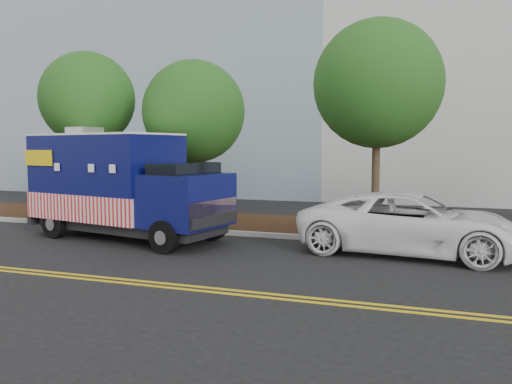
% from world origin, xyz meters
% --- Properties ---
extents(ground, '(120.00, 120.00, 0.00)m').
position_xyz_m(ground, '(0.00, 0.00, 0.00)').
color(ground, black).
rests_on(ground, ground).
extents(curb, '(120.00, 0.18, 0.15)m').
position_xyz_m(curb, '(0.00, 1.40, 0.07)').
color(curb, '#9E9E99').
rests_on(curb, ground).
extents(mulch_strip, '(120.00, 4.00, 0.15)m').
position_xyz_m(mulch_strip, '(0.00, 3.50, 0.07)').
color(mulch_strip, black).
rests_on(mulch_strip, ground).
extents(centerline_near, '(120.00, 0.10, 0.01)m').
position_xyz_m(centerline_near, '(0.00, -4.45, 0.01)').
color(centerline_near, gold).
rests_on(centerline_near, ground).
extents(centerline_far, '(120.00, 0.10, 0.01)m').
position_xyz_m(centerline_far, '(0.00, -4.70, 0.01)').
color(centerline_far, gold).
rests_on(centerline_far, ground).
extents(tree_a, '(3.60, 3.60, 6.51)m').
position_xyz_m(tree_a, '(-5.30, 2.73, 4.70)').
color(tree_a, '#38281C').
rests_on(tree_a, ground).
extents(tree_b, '(3.72, 3.72, 6.01)m').
position_xyz_m(tree_b, '(-0.92, 3.02, 4.14)').
color(tree_b, '#38281C').
rests_on(tree_b, ground).
extents(tree_c, '(4.16, 4.16, 6.99)m').
position_xyz_m(tree_c, '(5.56, 3.22, 4.90)').
color(tree_c, '#38281C').
rests_on(tree_c, ground).
extents(sign_post, '(0.06, 0.06, 2.40)m').
position_xyz_m(sign_post, '(-2.96, 1.55, 1.20)').
color(sign_post, '#473828').
rests_on(sign_post, ground).
extents(food_truck, '(7.02, 3.74, 3.52)m').
position_xyz_m(food_truck, '(-1.99, -0.14, 1.59)').
color(food_truck, black).
rests_on(food_truck, ground).
extents(white_car, '(6.22, 3.33, 1.66)m').
position_xyz_m(white_car, '(6.81, 0.33, 0.83)').
color(white_car, white).
rests_on(white_car, ground).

